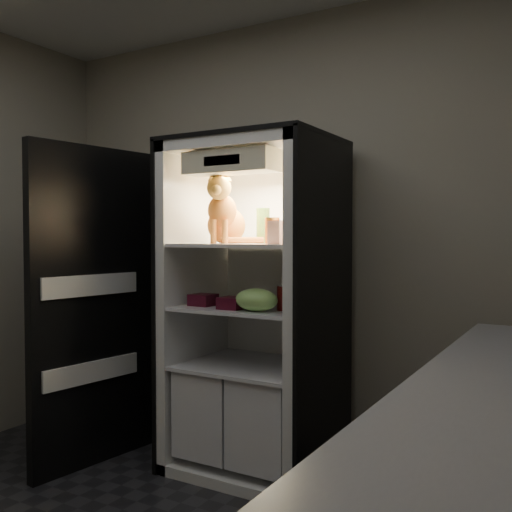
# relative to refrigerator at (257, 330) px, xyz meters

# --- Properties ---
(room_shell) EXTENTS (3.60, 3.60, 3.60)m
(room_shell) POSITION_rel_refrigerator_xyz_m (0.00, -1.38, 0.83)
(room_shell) COLOR white
(room_shell) RESTS_ON floor
(refrigerator) EXTENTS (0.90, 0.72, 1.88)m
(refrigerator) POSITION_rel_refrigerator_xyz_m (0.00, 0.00, 0.00)
(refrigerator) COLOR white
(refrigerator) RESTS_ON floor
(fridge_door) EXTENTS (0.18, 0.87, 1.85)m
(fridge_door) POSITION_rel_refrigerator_xyz_m (-0.85, -0.42, 0.12)
(fridge_door) COLOR black
(fridge_door) RESTS_ON floor
(tabby_cat) EXTENTS (0.37, 0.40, 0.41)m
(tabby_cat) POSITION_rel_refrigerator_xyz_m (-0.15, -0.11, 0.65)
(tabby_cat) COLOR #D1611A
(tabby_cat) RESTS_ON refrigerator
(parmesan_shaker) EXTENTS (0.08, 0.08, 0.20)m
(parmesan_shaker) POSITION_rel_refrigerator_xyz_m (0.03, 0.02, 0.60)
(parmesan_shaker) COLOR #24863B
(parmesan_shaker) RESTS_ON refrigerator
(mayo_tub) EXTENTS (0.09, 0.09, 0.13)m
(mayo_tub) POSITION_rel_refrigerator_xyz_m (0.07, 0.06, 0.56)
(mayo_tub) COLOR white
(mayo_tub) RESTS_ON refrigerator
(salsa_jar) EXTENTS (0.08, 0.08, 0.14)m
(salsa_jar) POSITION_rel_refrigerator_xyz_m (0.15, -0.10, 0.57)
(salsa_jar) COLOR maroon
(salsa_jar) RESTS_ON refrigerator
(pepper_jar) EXTENTS (0.13, 0.13, 0.22)m
(pepper_jar) POSITION_rel_refrigerator_xyz_m (0.30, 0.06, 0.61)
(pepper_jar) COLOR maroon
(pepper_jar) RESTS_ON refrigerator
(cream_carton) EXTENTS (0.07, 0.07, 0.12)m
(cream_carton) POSITION_rel_refrigerator_xyz_m (0.26, -0.25, 0.56)
(cream_carton) COLOR white
(cream_carton) RESTS_ON refrigerator
(soda_can_a) EXTENTS (0.06, 0.06, 0.11)m
(soda_can_a) POSITION_rel_refrigerator_xyz_m (0.21, 0.08, 0.20)
(soda_can_a) COLOR black
(soda_can_a) RESTS_ON refrigerator
(soda_can_b) EXTENTS (0.07, 0.07, 0.13)m
(soda_can_b) POSITION_rel_refrigerator_xyz_m (0.26, -0.02, 0.21)
(soda_can_b) COLOR black
(soda_can_b) RESTS_ON refrigerator
(soda_can_c) EXTENTS (0.07, 0.07, 0.13)m
(soda_can_c) POSITION_rel_refrigerator_xyz_m (0.25, -0.16, 0.22)
(soda_can_c) COLOR black
(soda_can_c) RESTS_ON refrigerator
(condiment_jar) EXTENTS (0.06, 0.06, 0.08)m
(condiment_jar) POSITION_rel_refrigerator_xyz_m (0.04, -0.05, 0.19)
(condiment_jar) COLOR #5B311A
(condiment_jar) RESTS_ON refrigerator
(grape_bag) EXTENTS (0.24, 0.17, 0.12)m
(grape_bag) POSITION_rel_refrigerator_xyz_m (0.15, -0.25, 0.21)
(grape_bag) COLOR #88C85D
(grape_bag) RESTS_ON refrigerator
(berry_box_left) EXTENTS (0.13, 0.13, 0.06)m
(berry_box_left) POSITION_rel_refrigerator_xyz_m (-0.24, -0.20, 0.18)
(berry_box_left) COLOR #530D23
(berry_box_left) RESTS_ON refrigerator
(berry_box_right) EXTENTS (0.13, 0.13, 0.06)m
(berry_box_right) POSITION_rel_refrigerator_xyz_m (-0.01, -0.24, 0.18)
(berry_box_right) COLOR #530D23
(berry_box_right) RESTS_ON refrigerator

